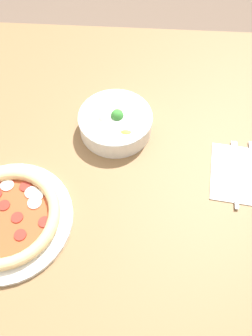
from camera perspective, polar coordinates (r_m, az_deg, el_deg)
ground_plane at (r=1.54m, az=-8.63°, el=-13.55°), size 8.00×8.00×0.00m
dining_table at (r=0.94m, az=-13.85°, el=-0.26°), size 1.31×1.03×0.76m
pizza at (r=0.77m, az=-20.03°, el=-8.05°), size 0.29×0.29×0.04m
bowl at (r=0.85m, az=-1.82°, el=8.04°), size 0.19×0.19×0.07m
napkin at (r=0.84m, az=20.02°, el=-1.10°), size 0.18×0.18×0.00m
fork at (r=0.83m, az=18.50°, el=-1.00°), size 0.03×0.19×0.00m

